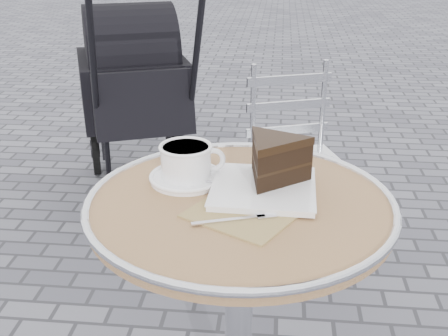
# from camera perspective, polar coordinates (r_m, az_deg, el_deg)

# --- Properties ---
(cafe_table) EXTENTS (0.72, 0.72, 0.74)m
(cafe_table) POSITION_cam_1_polar(r_m,az_deg,el_deg) (1.38, 1.58, -9.42)
(cafe_table) COLOR silver
(cafe_table) RESTS_ON ground
(cappuccino_set) EXTENTS (0.21, 0.18, 0.09)m
(cappuccino_set) POSITION_cam_1_polar(r_m,az_deg,el_deg) (1.38, -3.77, 0.29)
(cappuccino_set) COLOR white
(cappuccino_set) RESTS_ON cafe_table
(cake_plate_set) EXTENTS (0.31, 0.38, 0.13)m
(cake_plate_set) POSITION_cam_1_polar(r_m,az_deg,el_deg) (1.33, 4.82, 0.18)
(cake_plate_set) COLOR #987B53
(cake_plate_set) RESTS_ON cafe_table
(bistro_chair) EXTENTS (0.46, 0.46, 0.80)m
(bistro_chair) POSITION_cam_1_polar(r_m,az_deg,el_deg) (2.33, 7.02, 2.91)
(bistro_chair) COLOR silver
(bistro_chair) RESTS_ON ground
(baby_stroller) EXTENTS (0.81, 1.15, 1.09)m
(baby_stroller) POSITION_cam_1_polar(r_m,az_deg,el_deg) (2.91, -8.93, 6.93)
(baby_stroller) COLOR black
(baby_stroller) RESTS_ON ground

